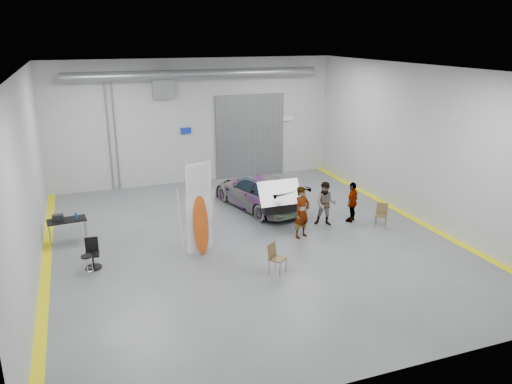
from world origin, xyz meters
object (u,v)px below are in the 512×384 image
object	(u,v)px
person_a	(302,212)
sedan_car	(259,192)
person_b	(326,204)
surfboard_display	(198,216)
folding_chair_near	(277,264)
person_c	(352,202)
office_chair	(92,255)
shop_stool	(87,266)
work_table	(64,220)
folding_chair_far	(381,220)

from	to	relation	value
person_a	sedan_car	bearing A→B (deg)	72.83
person_b	surfboard_display	bearing A→B (deg)	-141.00
folding_chair_near	person_c	bearing A→B (deg)	-3.26
sedan_car	office_chair	distance (m)	7.76
shop_stool	work_table	world-z (taller)	work_table
person_c	office_chair	xyz separation A→B (m)	(-9.80, -0.77, -0.38)
person_b	sedan_car	bearing A→B (deg)	150.85
work_table	office_chair	distance (m)	2.65
person_c	folding_chair_far	bearing A→B (deg)	90.59
sedan_car	folding_chair_near	bearing A→B (deg)	61.74
person_c	work_table	size ratio (longest dim) A/B	1.18
shop_stool	work_table	size ratio (longest dim) A/B	0.50
person_a	folding_chair_near	xyz separation A→B (m)	(-1.92, -2.35, -0.66)
person_a	shop_stool	size ratio (longest dim) A/B	2.79
person_a	person_c	bearing A→B (deg)	-6.07
work_table	folding_chair_near	bearing A→B (deg)	-38.30
sedan_car	shop_stool	bearing A→B (deg)	16.59
sedan_car	person_a	size ratio (longest dim) A/B	2.56
person_a	office_chair	distance (m)	7.29
folding_chair_far	person_a	bearing A→B (deg)	-141.55
folding_chair_far	shop_stool	bearing A→B (deg)	-137.10
sedan_car	person_c	world-z (taller)	person_c
surfboard_display	folding_chair_near	size ratio (longest dim) A/B	3.53
person_a	person_b	bearing A→B (deg)	6.46
shop_stool	person_c	bearing A→B (deg)	7.64
sedan_car	folding_chair_far	xyz separation A→B (m)	(3.65, -3.64, -0.43)
person_b	person_a	bearing A→B (deg)	-121.80
folding_chair_near	office_chair	bearing A→B (deg)	117.96
surfboard_display	folding_chair_far	world-z (taller)	surfboard_display
person_b	surfboard_display	size ratio (longest dim) A/B	0.52
sedan_car	person_a	bearing A→B (deg)	82.45
person_b	office_chair	bearing A→B (deg)	-146.19
person_a	folding_chair_far	world-z (taller)	person_a
folding_chair_far	office_chair	world-z (taller)	office_chair
person_a	shop_stool	xyz separation A→B (m)	(-7.45, -0.57, -0.62)
person_a	person_b	distance (m)	1.57
folding_chair_far	person_c	bearing A→B (deg)	170.45
work_table	shop_stool	bearing A→B (deg)	-78.79
person_c	office_chair	distance (m)	9.84
person_b	person_c	xyz separation A→B (m)	(1.17, 0.00, -0.06)
folding_chair_near	person_a	bearing A→B (deg)	12.47
person_c	shop_stool	size ratio (longest dim) A/B	2.36
folding_chair_near	shop_stool	distance (m)	5.81
surfboard_display	work_table	distance (m)	5.00
person_a	work_table	size ratio (longest dim) A/B	1.40
office_chair	sedan_car	bearing A→B (deg)	30.42
shop_stool	office_chair	size ratio (longest dim) A/B	0.71
work_table	office_chair	bearing A→B (deg)	-72.41
shop_stool	surfboard_display	bearing A→B (deg)	6.21
folding_chair_near	office_chair	xyz separation A→B (m)	(-5.35, 2.35, 0.13)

